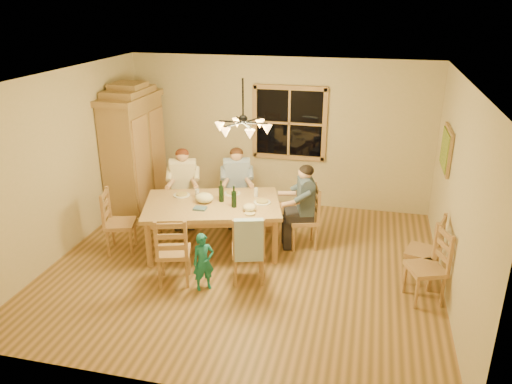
% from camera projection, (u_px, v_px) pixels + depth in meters
% --- Properties ---
extents(floor, '(5.50, 5.50, 0.00)m').
position_uv_depth(floor, '(245.00, 266.00, 7.27)').
color(floor, brown).
rests_on(floor, ground).
extents(ceiling, '(5.50, 5.00, 0.02)m').
position_uv_depth(ceiling, '(243.00, 78.00, 6.28)').
color(ceiling, white).
rests_on(ceiling, wall_back).
extents(wall_back, '(5.50, 0.02, 2.70)m').
position_uv_depth(wall_back, '(278.00, 133.00, 9.04)').
color(wall_back, beige).
rests_on(wall_back, floor).
extents(wall_left, '(0.02, 5.00, 2.70)m').
position_uv_depth(wall_left, '(64.00, 164.00, 7.36)').
color(wall_left, beige).
rests_on(wall_left, floor).
extents(wall_right, '(0.02, 5.00, 2.70)m').
position_uv_depth(wall_right, '(458.00, 196.00, 6.19)').
color(wall_right, beige).
rests_on(wall_right, floor).
extents(window, '(1.30, 0.06, 1.30)m').
position_uv_depth(window, '(289.00, 123.00, 8.89)').
color(window, black).
rests_on(window, wall_back).
extents(painting, '(0.06, 0.78, 0.64)m').
position_uv_depth(painting, '(446.00, 149.00, 7.19)').
color(painting, olive).
rests_on(painting, wall_right).
extents(chandelier, '(0.77, 0.68, 0.71)m').
position_uv_depth(chandelier, '(243.00, 126.00, 6.51)').
color(chandelier, black).
rests_on(chandelier, ceiling).
extents(armoire, '(0.66, 1.40, 2.30)m').
position_uv_depth(armoire, '(135.00, 154.00, 8.85)').
color(armoire, olive).
rests_on(armoire, floor).
extents(dining_table, '(2.28, 1.75, 0.76)m').
position_uv_depth(dining_table, '(212.00, 209.00, 7.54)').
color(dining_table, '#AF7C4E').
rests_on(dining_table, floor).
extents(chair_far_left, '(0.54, 0.53, 0.99)m').
position_uv_depth(chair_far_left, '(185.00, 207.00, 8.53)').
color(chair_far_left, '#A57B49').
rests_on(chair_far_left, floor).
extents(chair_far_right, '(0.54, 0.53, 0.99)m').
position_uv_depth(chair_far_right, '(237.00, 206.00, 8.57)').
color(chair_far_right, '#A57B49').
rests_on(chair_far_right, floor).
extents(chair_near_left, '(0.54, 0.53, 0.99)m').
position_uv_depth(chair_near_left, '(174.00, 262.00, 6.76)').
color(chair_near_left, '#A57B49').
rests_on(chair_near_left, floor).
extents(chair_near_right, '(0.54, 0.53, 0.99)m').
position_uv_depth(chair_near_right, '(248.00, 260.00, 6.81)').
color(chair_near_right, '#A57B49').
rests_on(chair_near_right, floor).
extents(chair_end_left, '(0.53, 0.54, 0.99)m').
position_uv_depth(chair_end_left, '(121.00, 233.00, 7.60)').
color(chair_end_left, '#A57B49').
rests_on(chair_end_left, floor).
extents(chair_end_right, '(0.53, 0.54, 0.99)m').
position_uv_depth(chair_end_right, '(303.00, 228.00, 7.74)').
color(chair_end_right, '#A57B49').
rests_on(chair_end_right, floor).
extents(adult_woman, '(0.48, 0.51, 0.87)m').
position_uv_depth(adult_woman, '(183.00, 177.00, 8.33)').
color(adult_woman, beige).
rests_on(adult_woman, floor).
extents(adult_plaid_man, '(0.48, 0.51, 0.87)m').
position_uv_depth(adult_plaid_man, '(237.00, 176.00, 8.37)').
color(adult_plaid_man, '#334F8D').
rests_on(adult_plaid_man, floor).
extents(adult_slate_man, '(0.51, 0.48, 0.87)m').
position_uv_depth(adult_slate_man, '(305.00, 196.00, 7.54)').
color(adult_slate_man, '#39485C').
rests_on(adult_slate_man, floor).
extents(towel, '(0.39, 0.20, 0.58)m').
position_uv_depth(towel, '(249.00, 240.00, 6.49)').
color(towel, '#AAC8E6').
rests_on(towel, chair_near_right).
extents(wine_bottle_a, '(0.08, 0.08, 0.33)m').
position_uv_depth(wine_bottle_a, '(221.00, 191.00, 7.50)').
color(wine_bottle_a, black).
rests_on(wine_bottle_a, dining_table).
extents(wine_bottle_b, '(0.08, 0.08, 0.33)m').
position_uv_depth(wine_bottle_b, '(234.00, 197.00, 7.30)').
color(wine_bottle_b, black).
rests_on(wine_bottle_b, dining_table).
extents(plate_woman, '(0.26, 0.26, 0.02)m').
position_uv_depth(plate_woman, '(182.00, 195.00, 7.77)').
color(plate_woman, white).
rests_on(plate_woman, dining_table).
extents(plate_plaid, '(0.26, 0.26, 0.02)m').
position_uv_depth(plate_plaid, '(232.00, 193.00, 7.84)').
color(plate_plaid, white).
rests_on(plate_plaid, dining_table).
extents(plate_slate, '(0.26, 0.26, 0.02)m').
position_uv_depth(plate_slate, '(262.00, 202.00, 7.50)').
color(plate_slate, white).
rests_on(plate_slate, dining_table).
extents(wine_glass_a, '(0.06, 0.06, 0.14)m').
position_uv_depth(wine_glass_a, '(197.00, 193.00, 7.67)').
color(wine_glass_a, silver).
rests_on(wine_glass_a, dining_table).
extents(wine_glass_b, '(0.06, 0.06, 0.14)m').
position_uv_depth(wine_glass_b, '(256.00, 192.00, 7.72)').
color(wine_glass_b, silver).
rests_on(wine_glass_b, dining_table).
extents(cap, '(0.20, 0.20, 0.11)m').
position_uv_depth(cap, '(249.00, 208.00, 7.20)').
color(cap, beige).
rests_on(cap, dining_table).
extents(napkin, '(0.21, 0.19, 0.03)m').
position_uv_depth(napkin, '(200.00, 208.00, 7.27)').
color(napkin, '#466480').
rests_on(napkin, dining_table).
extents(cloth_bundle, '(0.28, 0.22, 0.15)m').
position_uv_depth(cloth_bundle, '(204.00, 198.00, 7.49)').
color(cloth_bundle, beige).
rests_on(cloth_bundle, dining_table).
extents(child, '(0.35, 0.32, 0.80)m').
position_uv_depth(child, '(203.00, 262.00, 6.56)').
color(child, '#1B7973').
rests_on(child, floor).
extents(chair_spare_front, '(0.55, 0.56, 0.99)m').
position_uv_depth(chair_spare_front, '(424.00, 279.00, 6.35)').
color(chair_spare_front, '#A57B49').
rests_on(chair_spare_front, floor).
extents(chair_spare_back, '(0.53, 0.54, 0.99)m').
position_uv_depth(chair_spare_back, '(422.00, 262.00, 6.76)').
color(chair_spare_back, '#A57B49').
rests_on(chair_spare_back, floor).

